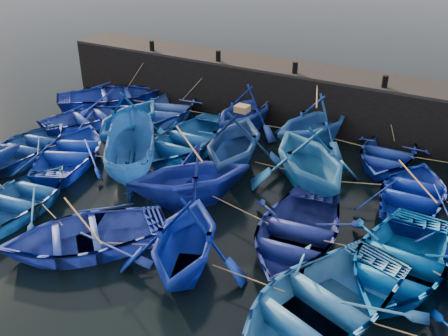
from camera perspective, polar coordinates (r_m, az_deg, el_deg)
The scene contains 31 objects.
ground at distance 16.50m, azimuth -5.58°, elevation -6.65°, with size 120.00×120.00×0.00m, color black.
quay_wall at distance 24.31m, azimuth 8.69°, elevation 8.11°, with size 26.00×2.50×2.50m, color black.
quay_top at distance 23.91m, azimuth 8.92°, elevation 11.07°, with size 26.00×2.50×0.12m, color black.
bollard_0 at distance 26.91m, azimuth -8.24°, elevation 13.66°, with size 0.24×0.24×0.50m, color black.
bollard_1 at distance 24.72m, azimuth -0.67°, elevation 12.69°, with size 0.24×0.24×0.50m, color black.
bollard_2 at distance 23.02m, azimuth 8.12°, elevation 11.28°, with size 0.24×0.24×0.50m, color black.
bollard_3 at distance 21.92m, azimuth 17.92°, elevation 9.38°, with size 0.24×0.24×0.50m, color black.
boat_0 at distance 26.82m, azimuth -12.76°, elevation 8.05°, with size 3.86×5.39×1.12m, color #172C97.
boat_1 at distance 24.87m, azimuth -6.30°, elevation 6.88°, with size 3.47×4.85×1.01m, color blue.
boat_2 at distance 22.80m, azimuth 2.44°, elevation 6.68°, with size 3.61×4.19×2.21m, color navy.
boat_3 at distance 21.69m, azimuth 10.31°, elevation 5.25°, with size 3.78×4.38×2.31m, color blue.
boat_4 at distance 21.12m, azimuth 18.15°, elevation 1.61°, with size 3.27×4.56×0.95m, color navy.
boat_6 at distance 24.54m, azimuth -15.34°, elevation 5.63°, with size 3.13×4.37×0.91m, color #223A9D.
boat_7 at distance 22.13m, azimuth -10.77°, elevation 5.78°, with size 3.90×4.52×2.38m, color #0E52A3.
boat_8 at distance 21.12m, azimuth -4.25°, elevation 3.28°, with size 3.92×5.48×1.14m, color #16569E.
boat_9 at distance 19.31m, azimuth 1.23°, elevation 3.15°, with size 4.10×4.76×2.50m, color navy.
boat_10 at distance 18.20m, azimuth 9.82°, elevation 1.22°, with size 4.20×4.88×2.57m, color #226CAE.
boat_11 at distance 18.48m, azimuth 20.92°, elevation -2.70°, with size 3.35×4.68×0.97m, color #0C269C.
boat_13 at distance 22.27m, azimuth -21.38°, elevation 2.42°, with size 3.27×4.57×0.95m, color navy.
boat_14 at distance 21.10m, azimuth -17.00°, elevation 1.89°, with size 3.54×4.94×1.03m, color blue.
boat_15 at distance 19.26m, azimuth -10.71°, elevation 1.60°, with size 1.86×4.94×1.91m, color #1F599F.
boat_16 at distance 17.11m, azimuth -3.91°, elevation -0.72°, with size 3.76×4.36×2.30m, color #182B99.
boat_17 at distance 15.37m, azimuth 8.16°, elevation -7.27°, with size 3.71×5.18×1.08m, color navy.
boat_18 at distance 14.91m, azimuth 19.38°, elevation -9.97°, with size 3.77×5.27×1.09m, color blue.
boat_21 at distance 18.39m, azimuth -22.07°, elevation -3.12°, with size 3.29×4.59×0.95m, color #1B559A.
boat_22 at distance 15.71m, azimuth -15.67°, elevation -7.35°, with size 3.58×5.00×1.04m, color blue.
boat_23 at distance 14.01m, azimuth -4.55°, elevation -8.03°, with size 3.65×4.23×2.23m, color #0B26A3.
boat_24 at distance 12.98m, azimuth 10.73°, elevation -14.89°, with size 4.09×5.72×1.19m, color blue.
wooden_crate at distance 18.65m, azimuth 2.09°, elevation 6.80°, with size 0.50×0.45×0.25m, color olive.
mooring_ropes at distance 19.72m, azimuth 3.13°, elevation 2.45°, with size 18.14×11.89×2.10m.
loose_oars at distance 17.30m, azimuth 4.21°, elevation 1.59°, with size 10.37×12.50×1.40m.
Camera 1 is at (8.13, -10.96, 9.28)m, focal length 40.00 mm.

